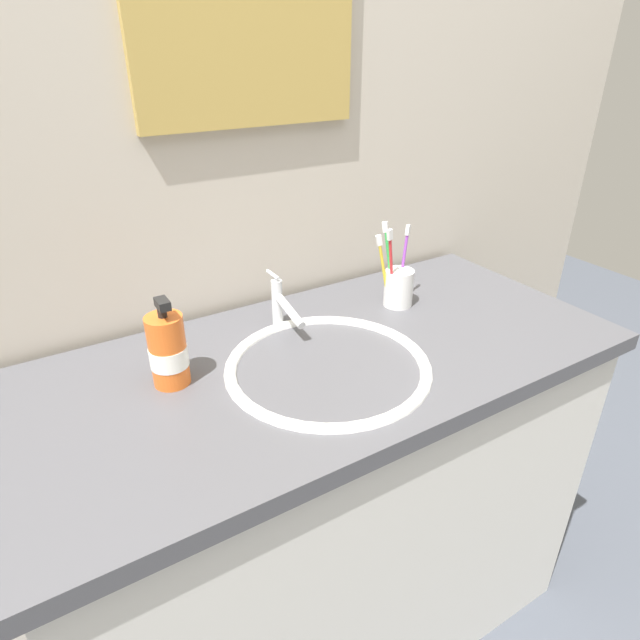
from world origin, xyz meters
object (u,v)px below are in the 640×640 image
at_px(toothbrush_yellow, 383,266).
at_px(toothbrush_red, 391,264).
at_px(toothbrush_purple, 404,259).
at_px(toothbrush_cup, 399,288).
at_px(toothbrush_green, 389,258).
at_px(faucet, 281,304).
at_px(soap_dispenser, 168,351).

distance_m(toothbrush_yellow, toothbrush_red, 0.02).
bearing_deg(toothbrush_purple, toothbrush_cup, -145.88).
bearing_deg(toothbrush_purple, toothbrush_green, 165.35).
xyz_separation_m(toothbrush_purple, toothbrush_yellow, (-0.06, -0.00, -0.00)).
distance_m(faucet, soap_dispenser, 0.29).
bearing_deg(toothbrush_green, toothbrush_purple, -14.65).
bearing_deg(toothbrush_purple, soap_dispenser, -174.85).
relative_size(faucet, toothbrush_cup, 1.70).
bearing_deg(toothbrush_cup, toothbrush_red, -170.70).
distance_m(toothbrush_yellow, toothbrush_green, 0.03).
relative_size(toothbrush_red, toothbrush_green, 0.99).
bearing_deg(toothbrush_cup, faucet, 171.11).
distance_m(faucet, toothbrush_purple, 0.32).
xyz_separation_m(toothbrush_cup, toothbrush_yellow, (-0.04, 0.01, 0.06)).
relative_size(toothbrush_purple, soap_dispenser, 1.04).
bearing_deg(toothbrush_cup, soap_dispenser, -176.19).
height_order(toothbrush_purple, toothbrush_red, toothbrush_red).
relative_size(toothbrush_yellow, toothbrush_green, 0.89).
height_order(toothbrush_cup, soap_dispenser, soap_dispenser).
relative_size(faucet, toothbrush_green, 0.77).
bearing_deg(soap_dispenser, toothbrush_purple, 5.15).
xyz_separation_m(toothbrush_cup, toothbrush_red, (-0.03, -0.01, 0.07)).
height_order(toothbrush_yellow, soap_dispenser, toothbrush_yellow).
distance_m(toothbrush_yellow, soap_dispenser, 0.53).
distance_m(faucet, toothbrush_red, 0.27).
distance_m(toothbrush_purple, toothbrush_yellow, 0.06).
relative_size(faucet, toothbrush_purple, 0.83).
height_order(faucet, toothbrush_green, toothbrush_green).
distance_m(toothbrush_red, soap_dispenser, 0.53).
xyz_separation_m(toothbrush_cup, soap_dispenser, (-0.56, -0.04, 0.02)).
bearing_deg(toothbrush_purple, toothbrush_yellow, -179.25).
xyz_separation_m(toothbrush_cup, toothbrush_green, (-0.02, 0.03, 0.07)).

